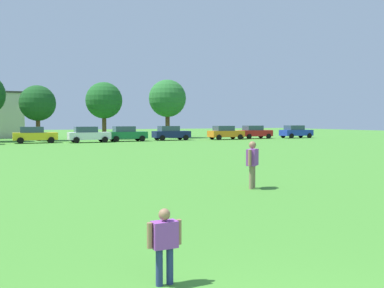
# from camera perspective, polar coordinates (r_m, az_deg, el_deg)

# --- Properties ---
(ground_plane) EXTENTS (160.00, 160.00, 0.00)m
(ground_plane) POSITION_cam_1_polar(r_m,az_deg,el_deg) (32.72, -20.46, -1.06)
(ground_plane) COLOR #42842D
(child_kite_flyer) EXTENTS (0.51, 0.21, 1.08)m
(child_kite_flyer) POSITION_cam_1_polar(r_m,az_deg,el_deg) (6.02, -3.73, -12.75)
(child_kite_flyer) COLOR navy
(child_kite_flyer) RESTS_ON ground
(adult_bystander) EXTENTS (0.59, 0.57, 1.60)m
(adult_bystander) POSITION_cam_1_polar(r_m,az_deg,el_deg) (14.37, 8.14, -2.22)
(adult_bystander) COLOR #8C7259
(adult_bystander) RESTS_ON ground
(parked_car_yellow_1) EXTENTS (4.30, 2.02, 1.68)m
(parked_car_yellow_1) POSITION_cam_1_polar(r_m,az_deg,el_deg) (46.24, -20.48, 1.18)
(parked_car_yellow_1) COLOR yellow
(parked_car_yellow_1) RESTS_ON ground
(parked_car_white_2) EXTENTS (4.30, 2.02, 1.68)m
(parked_car_white_2) POSITION_cam_1_polar(r_m,az_deg,el_deg) (45.78, -13.80, 1.27)
(parked_car_white_2) COLOR white
(parked_car_white_2) RESTS_ON ground
(parked_car_green_3) EXTENTS (4.30, 2.02, 1.68)m
(parked_car_green_3) POSITION_cam_1_polar(r_m,az_deg,el_deg) (47.55, -8.84, 1.39)
(parked_car_green_3) COLOR #196B38
(parked_car_green_3) RESTS_ON ground
(parked_car_navy_4) EXTENTS (4.30, 2.02, 1.68)m
(parked_car_navy_4) POSITION_cam_1_polar(r_m,az_deg,el_deg) (49.69, -2.89, 1.49)
(parked_car_navy_4) COLOR #141E4C
(parked_car_navy_4) RESTS_ON ground
(parked_car_orange_5) EXTENTS (4.30, 2.02, 1.68)m
(parked_car_orange_5) POSITION_cam_1_polar(r_m,az_deg,el_deg) (51.74, 4.53, 1.55)
(parked_car_orange_5) COLOR orange
(parked_car_orange_5) RESTS_ON ground
(parked_car_red_6) EXTENTS (4.30, 2.02, 1.68)m
(parked_car_red_6) POSITION_cam_1_polar(r_m,az_deg,el_deg) (54.79, 8.43, 1.62)
(parked_car_red_6) COLOR red
(parked_car_red_6) RESTS_ON ground
(parked_car_blue_7) EXTENTS (4.30, 2.02, 1.68)m
(parked_car_blue_7) POSITION_cam_1_polar(r_m,az_deg,el_deg) (57.85, 13.80, 1.64)
(parked_car_blue_7) COLOR #1E38AD
(parked_car_blue_7) RESTS_ON ground
(tree_center_right) EXTENTS (4.06, 4.06, 6.33)m
(tree_center_right) POSITION_cam_1_polar(r_m,az_deg,el_deg) (51.47, -20.09, 5.17)
(tree_center_right) COLOR brown
(tree_center_right) RESTS_ON ground
(tree_right) EXTENTS (4.58, 4.58, 7.14)m
(tree_right) POSITION_cam_1_polar(r_m,az_deg,el_deg) (54.47, -11.78, 5.75)
(tree_right) COLOR brown
(tree_right) RESTS_ON ground
(tree_far_right) EXTENTS (4.99, 4.99, 7.78)m
(tree_far_right) POSITION_cam_1_polar(r_m,az_deg,el_deg) (56.80, -3.33, 6.13)
(tree_far_right) COLOR brown
(tree_far_right) RESTS_ON ground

